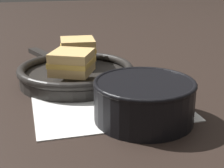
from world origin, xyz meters
name	(u,v)px	position (x,y,z in m)	size (l,w,h in m)	color
ground_plane	(103,108)	(0.00, 0.00, 0.00)	(4.00, 4.00, 0.00)	black
napkin	(108,103)	(0.01, 0.02, 0.00)	(0.29, 0.24, 0.00)	white
soup_bowl	(144,98)	(0.06, -0.07, 0.04)	(0.17, 0.17, 0.07)	black
spoon	(130,102)	(0.05, 0.00, 0.01)	(0.12, 0.10, 0.01)	#9E9EA3
skillet	(75,73)	(-0.03, 0.16, 0.02)	(0.26, 0.35, 0.04)	black
sandwich_near_left	(72,62)	(-0.04, 0.09, 0.07)	(0.11, 0.11, 0.05)	#DBB26B
sandwich_near_right	(78,48)	(-0.01, 0.21, 0.07)	(0.09, 0.09, 0.05)	#DBB26B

